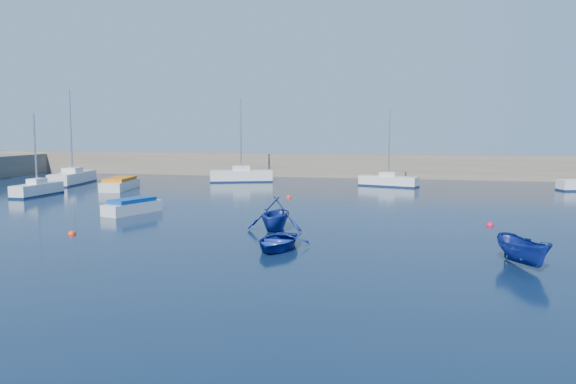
% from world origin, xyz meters
% --- Properties ---
extents(ground, '(220.00, 220.00, 0.00)m').
position_xyz_m(ground, '(0.00, 0.00, 0.00)').
color(ground, '#0C1D36').
rests_on(ground, ground).
extents(back_wall, '(96.00, 4.50, 2.60)m').
position_xyz_m(back_wall, '(0.00, 46.00, 1.30)').
color(back_wall, '#6E6353').
rests_on(back_wall, ground).
extents(sailboat_3, '(1.56, 5.07, 6.79)m').
position_xyz_m(sailboat_3, '(-24.12, 21.46, 0.57)').
color(sailboat_3, silver).
rests_on(sailboat_3, ground).
extents(sailboat_4, '(3.15, 7.37, 9.39)m').
position_xyz_m(sailboat_4, '(-27.09, 31.03, 0.66)').
color(sailboat_4, silver).
rests_on(sailboat_4, ground).
extents(sailboat_5, '(6.64, 3.85, 8.56)m').
position_xyz_m(sailboat_5, '(-11.30, 36.93, 0.67)').
color(sailboat_5, silver).
rests_on(sailboat_5, ground).
extents(sailboat_6, '(5.80, 3.15, 7.40)m').
position_xyz_m(sailboat_6, '(3.93, 35.46, 0.54)').
color(sailboat_6, silver).
rests_on(sailboat_6, ground).
extents(motorboat_1, '(2.69, 4.30, 1.00)m').
position_xyz_m(motorboat_1, '(-11.74, 14.20, 0.47)').
color(motorboat_1, silver).
rests_on(motorboat_1, ground).
extents(motorboat_2, '(2.70, 5.63, 1.11)m').
position_xyz_m(motorboat_2, '(-19.84, 27.29, 0.52)').
color(motorboat_2, silver).
rests_on(motorboat_2, ground).
extents(dinghy_center, '(2.73, 3.65, 0.72)m').
position_xyz_m(dinghy_center, '(0.05, 5.49, 0.36)').
color(dinghy_center, navy).
rests_on(dinghy_center, ground).
extents(dinghy_left, '(3.01, 3.49, 1.83)m').
position_xyz_m(dinghy_left, '(-1.17, 10.17, 0.91)').
color(dinghy_left, navy).
rests_on(dinghy_left, ground).
extents(dinghy_right, '(2.29, 3.40, 1.23)m').
position_xyz_m(dinghy_right, '(10.44, 4.43, 0.61)').
color(dinghy_right, navy).
rests_on(dinghy_right, ground).
extents(buoy_0, '(0.41, 0.41, 0.41)m').
position_xyz_m(buoy_0, '(-11.30, 6.75, 0.00)').
color(buoy_0, '#FF360D').
rests_on(buoy_0, ground).
extents(buoy_1, '(0.44, 0.44, 0.44)m').
position_xyz_m(buoy_1, '(10.47, 14.27, 0.00)').
color(buoy_1, red).
rests_on(buoy_1, ground).
extents(buoy_3, '(0.42, 0.42, 0.42)m').
position_xyz_m(buoy_3, '(-3.53, 24.55, 0.00)').
color(buoy_3, '#FF360D').
rests_on(buoy_3, ground).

